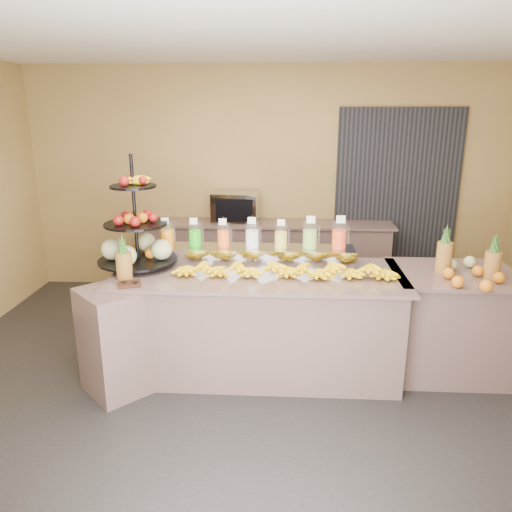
# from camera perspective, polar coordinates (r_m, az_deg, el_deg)

# --- Properties ---
(ground) EXTENTS (6.00, 6.00, 0.00)m
(ground) POSITION_cam_1_polar(r_m,az_deg,el_deg) (4.43, 0.07, -14.65)
(ground) COLOR black
(ground) RESTS_ON ground
(room_envelope) EXTENTS (6.04, 5.02, 2.82)m
(room_envelope) POSITION_cam_1_polar(r_m,az_deg,el_deg) (4.58, 3.03, 11.32)
(room_envelope) COLOR olive
(room_envelope) RESTS_ON ground
(buffet_counter) EXTENTS (2.75, 1.25, 0.93)m
(buffet_counter) POSITION_cam_1_polar(r_m,az_deg,el_deg) (4.45, -1.24, -7.72)
(buffet_counter) COLOR #A17A75
(buffet_counter) RESTS_ON ground
(right_counter) EXTENTS (1.08, 0.88, 0.93)m
(right_counter) POSITION_cam_1_polar(r_m,az_deg,el_deg) (4.80, 21.24, -7.01)
(right_counter) COLOR #A17A75
(right_counter) RESTS_ON ground
(back_ledge) EXTENTS (3.10, 0.55, 0.93)m
(back_ledge) POSITION_cam_1_polar(r_m,az_deg,el_deg) (6.30, 1.23, -0.23)
(back_ledge) COLOR #A17A75
(back_ledge) RESTS_ON ground
(pitcher_tray) EXTENTS (1.85, 0.30, 0.15)m
(pitcher_tray) POSITION_cam_1_polar(r_m,az_deg,el_deg) (4.55, -0.44, 0.13)
(pitcher_tray) COLOR gray
(pitcher_tray) RESTS_ON buffet_counter
(juice_pitcher_orange_a) EXTENTS (0.12, 0.12, 0.28)m
(juice_pitcher_orange_a) POSITION_cam_1_polar(r_m,az_deg,el_deg) (4.62, -10.14, 2.32)
(juice_pitcher_orange_a) COLOR silver
(juice_pitcher_orange_a) RESTS_ON pitcher_tray
(juice_pitcher_green) EXTENTS (0.12, 0.12, 0.29)m
(juice_pitcher_green) POSITION_cam_1_polar(r_m,az_deg,el_deg) (4.57, -6.97, 2.30)
(juice_pitcher_green) COLOR silver
(juice_pitcher_green) RESTS_ON pitcher_tray
(juice_pitcher_orange_b) EXTENTS (0.12, 0.12, 0.28)m
(juice_pitcher_orange_b) POSITION_cam_1_polar(r_m,az_deg,el_deg) (4.53, -3.73, 2.25)
(juice_pitcher_orange_b) COLOR silver
(juice_pitcher_orange_b) RESTS_ON pitcher_tray
(juice_pitcher_milk) EXTENTS (0.12, 0.13, 0.30)m
(juice_pitcher_milk) POSITION_cam_1_polar(r_m,az_deg,el_deg) (4.51, -0.44, 2.28)
(juice_pitcher_milk) COLOR silver
(juice_pitcher_milk) RESTS_ON pitcher_tray
(juice_pitcher_lemon) EXTENTS (0.12, 0.12, 0.28)m
(juice_pitcher_lemon) POSITION_cam_1_polar(r_m,az_deg,el_deg) (4.50, 2.87, 2.16)
(juice_pitcher_lemon) COLOR silver
(juice_pitcher_lemon) RESTS_ON pitcher_tray
(juice_pitcher_lime) EXTENTS (0.13, 0.14, 0.32)m
(juice_pitcher_lime) POSITION_cam_1_polar(r_m,az_deg,el_deg) (4.50, 6.18, 2.25)
(juice_pitcher_lime) COLOR silver
(juice_pitcher_lime) RESTS_ON pitcher_tray
(juice_pitcher_orange_c) EXTENTS (0.13, 0.14, 0.32)m
(juice_pitcher_orange_c) POSITION_cam_1_polar(r_m,az_deg,el_deg) (4.52, 9.48, 2.21)
(juice_pitcher_orange_c) COLOR silver
(juice_pitcher_orange_c) RESTS_ON pitcher_tray
(banana_heap) EXTENTS (1.92, 0.17, 0.16)m
(banana_heap) POSITION_cam_1_polar(r_m,az_deg,el_deg) (4.22, 3.47, -1.28)
(banana_heap) COLOR yellow
(banana_heap) RESTS_ON buffet_counter
(fruit_stand) EXTENTS (0.78, 0.78, 0.99)m
(fruit_stand) POSITION_cam_1_polar(r_m,az_deg,el_deg) (4.53, -12.86, 1.90)
(fruit_stand) COLOR black
(fruit_stand) RESTS_ON buffet_counter
(condiment_caddy) EXTENTS (0.21, 0.19, 0.03)m
(condiment_caddy) POSITION_cam_1_polar(r_m,az_deg,el_deg) (4.12, -14.27, -3.13)
(condiment_caddy) COLOR black
(condiment_caddy) RESTS_ON buffet_counter
(pineapple_left_a) EXTENTS (0.13, 0.13, 0.38)m
(pineapple_left_a) POSITION_cam_1_polar(r_m,az_deg,el_deg) (4.26, -14.87, -0.68)
(pineapple_left_a) COLOR brown
(pineapple_left_a) RESTS_ON buffet_counter
(pineapple_left_b) EXTENTS (0.13, 0.13, 0.41)m
(pineapple_left_b) POSITION_cam_1_polar(r_m,az_deg,el_deg) (4.83, -10.07, 1.81)
(pineapple_left_b) COLOR brown
(pineapple_left_b) RESTS_ON buffet_counter
(right_fruit_pile) EXTENTS (0.50, 0.48, 0.27)m
(right_fruit_pile) POSITION_cam_1_polar(r_m,az_deg,el_deg) (4.49, 23.18, -1.40)
(right_fruit_pile) COLOR brown
(right_fruit_pile) RESTS_ON right_counter
(oven_warmer) EXTENTS (0.59, 0.43, 0.37)m
(oven_warmer) POSITION_cam_1_polar(r_m,az_deg,el_deg) (6.17, -2.32, 5.60)
(oven_warmer) COLOR gray
(oven_warmer) RESTS_ON back_ledge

